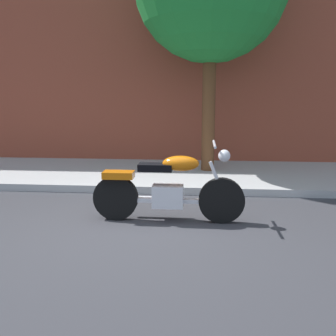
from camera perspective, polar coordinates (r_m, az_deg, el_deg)
The scene contains 3 objects.
ground_plane at distance 5.29m, azimuth -4.95°, elevation -8.92°, with size 60.00×60.00×0.00m, color #38383D.
sidewalk at distance 8.35m, azimuth -1.15°, elevation -0.93°, with size 25.97×2.95×0.14m, color #AEAEAE.
motorcycle at distance 5.40m, azimuth -0.01°, elevation -3.24°, with size 2.18×0.70×1.15m.
Camera 1 is at (0.88, -4.90, 1.80)m, focal length 40.30 mm.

